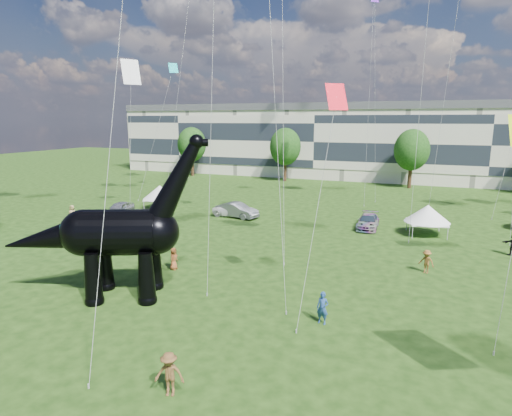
% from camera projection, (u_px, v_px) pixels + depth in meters
% --- Properties ---
extents(ground, '(220.00, 220.00, 0.00)m').
position_uv_depth(ground, '(170.00, 341.00, 20.23)').
color(ground, '#16330C').
rests_on(ground, ground).
extents(terrace_row, '(78.00, 11.00, 12.00)m').
position_uv_depth(terrace_row, '(322.00, 143.00, 78.16)').
color(terrace_row, beige).
rests_on(terrace_row, ground).
extents(tree_far_left, '(5.20, 5.20, 9.44)m').
position_uv_depth(tree_far_left, '(192.00, 142.00, 78.10)').
color(tree_far_left, '#382314').
rests_on(tree_far_left, ground).
extents(tree_mid_left, '(5.20, 5.20, 9.44)m').
position_uv_depth(tree_mid_left, '(285.00, 144.00, 71.43)').
color(tree_mid_left, '#382314').
rests_on(tree_mid_left, ground).
extents(tree_mid_right, '(5.20, 5.20, 9.44)m').
position_uv_depth(tree_mid_right, '(412.00, 147.00, 64.01)').
color(tree_mid_right, '#382314').
rests_on(tree_mid_right, ground).
extents(dinosaur_sculpture, '(11.67, 6.58, 9.87)m').
position_uv_depth(dinosaur_sculpture, '(113.00, 235.00, 24.74)').
color(dinosaur_sculpture, black).
rests_on(dinosaur_sculpture, ground).
extents(car_silver, '(2.38, 4.52, 1.47)m').
position_uv_depth(car_silver, '(119.00, 209.00, 46.62)').
color(car_silver, silver).
rests_on(car_silver, ground).
extents(car_grey, '(5.03, 2.66, 1.57)m').
position_uv_depth(car_grey, '(237.00, 210.00, 45.60)').
color(car_grey, slate).
rests_on(car_grey, ground).
extents(car_white, '(4.94, 2.44, 1.35)m').
position_uv_depth(car_white, '(236.00, 210.00, 46.12)').
color(car_white, silver).
rests_on(car_white, ground).
extents(car_dark, '(2.06, 4.69, 1.34)m').
position_uv_depth(car_dark, '(368.00, 222.00, 41.06)').
color(car_dark, '#595960').
rests_on(car_dark, ground).
extents(gazebo_near, '(4.76, 4.76, 2.77)m').
position_uv_depth(gazebo_near, '(427.00, 214.00, 38.48)').
color(gazebo_near, white).
rests_on(gazebo_near, ground).
extents(gazebo_left, '(4.85, 4.85, 2.76)m').
position_uv_depth(gazebo_left, '(160.00, 192.00, 49.87)').
color(gazebo_left, silver).
rests_on(gazebo_left, ground).
extents(visitors, '(48.66, 39.58, 1.87)m').
position_uv_depth(visitors, '(309.00, 250.00, 31.36)').
color(visitors, '#307A47').
rests_on(visitors, ground).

